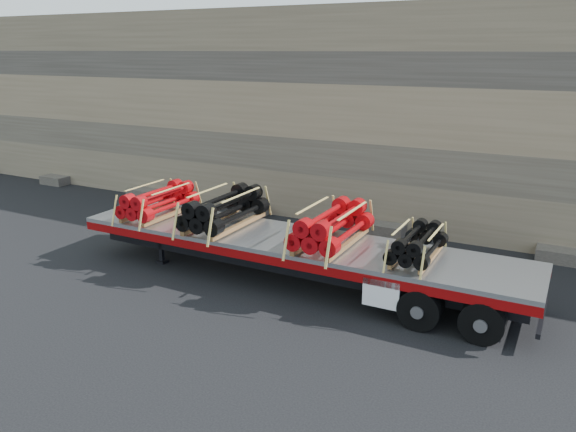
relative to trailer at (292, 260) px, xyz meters
name	(u,v)px	position (x,y,z in m)	size (l,w,h in m)	color
ground	(255,274)	(-1.08, 0.01, -0.59)	(120.00, 120.00, 0.00)	black
rock_wall	(351,115)	(-1.08, 6.51, 2.91)	(44.00, 3.00, 7.00)	#7A6B54
trailer	(292,260)	(0.00, 0.00, 0.00)	(11.70, 2.25, 1.17)	#A0A2A7
bundle_front	(159,202)	(-4.19, 0.00, 0.99)	(1.13, 2.26, 0.80)	#B2090E
bundle_midfront	(225,210)	(-1.98, 0.00, 1.03)	(1.26, 2.53, 0.90)	black
bundle_midrear	(332,227)	(1.07, 0.00, 1.03)	(1.24, 2.49, 0.88)	#B2090E
bundle_rear	(417,245)	(3.13, 0.00, 0.92)	(0.95, 1.89, 0.67)	black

